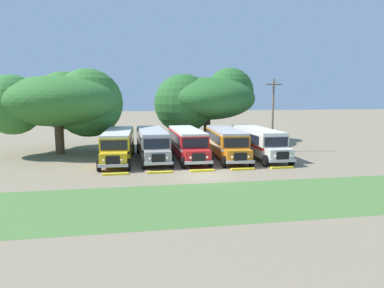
{
  "coord_description": "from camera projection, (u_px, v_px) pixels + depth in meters",
  "views": [
    {
      "loc": [
        -5.7,
        -25.64,
        6.2
      ],
      "look_at": [
        0.0,
        6.31,
        1.6
      ],
      "focal_mm": 32.5,
      "sensor_mm": 36.0,
      "label": 1
    }
  ],
  "objects": [
    {
      "name": "ground_plane",
      "position": [
        206.0,
        176.0,
        26.85
      ],
      "size": [
        220.0,
        220.0,
        0.0
      ],
      "primitive_type": "plane",
      "color": "#84755B"
    },
    {
      "name": "foreground_grass_strip",
      "position": [
        229.0,
        200.0,
        20.72
      ],
      "size": [
        80.0,
        8.0,
        0.01
      ],
      "primitive_type": "cube",
      "color": "#4C7538",
      "rests_on": "ground_plane"
    },
    {
      "name": "parked_bus_slot_0",
      "position": [
        118.0,
        144.0,
        33.13
      ],
      "size": [
        3.12,
        10.9,
        2.82
      ],
      "rotation": [
        0.0,
        0.0,
        -1.62
      ],
      "color": "yellow",
      "rests_on": "ground_plane"
    },
    {
      "name": "parked_bus_slot_1",
      "position": [
        152.0,
        142.0,
        33.96
      ],
      "size": [
        2.93,
        10.87,
        2.82
      ],
      "rotation": [
        0.0,
        0.0,
        -1.54
      ],
      "color": "#9E9993",
      "rests_on": "ground_plane"
    },
    {
      "name": "parked_bus_slot_2",
      "position": [
        187.0,
        142.0,
        34.34
      ],
      "size": [
        2.75,
        10.85,
        2.82
      ],
      "rotation": [
        0.0,
        0.0,
        -1.56
      ],
      "color": "red",
      "rests_on": "ground_plane"
    },
    {
      "name": "parked_bus_slot_3",
      "position": [
        226.0,
        142.0,
        34.62
      ],
      "size": [
        3.23,
        10.92,
        2.82
      ],
      "rotation": [
        0.0,
        0.0,
        -1.63
      ],
      "color": "orange",
      "rests_on": "ground_plane"
    },
    {
      "name": "parked_bus_slot_4",
      "position": [
        258.0,
        141.0,
        35.12
      ],
      "size": [
        2.75,
        10.85,
        2.82
      ],
      "rotation": [
        0.0,
        0.0,
        -1.56
      ],
      "color": "silver",
      "rests_on": "ground_plane"
    },
    {
      "name": "curb_wheelstop_0",
      "position": [
        116.0,
        174.0,
        27.11
      ],
      "size": [
        2.0,
        0.36,
        0.15
      ],
      "primitive_type": "cube",
      "color": "yellow",
      "rests_on": "ground_plane"
    },
    {
      "name": "curb_wheelstop_1",
      "position": [
        160.0,
        172.0,
        27.72
      ],
      "size": [
        2.0,
        0.36,
        0.15
      ],
      "primitive_type": "cube",
      "color": "yellow",
      "rests_on": "ground_plane"
    },
    {
      "name": "curb_wheelstop_2",
      "position": [
        202.0,
        171.0,
        28.32
      ],
      "size": [
        2.0,
        0.36,
        0.15
      ],
      "primitive_type": "cube",
      "color": "yellow",
      "rests_on": "ground_plane"
    },
    {
      "name": "curb_wheelstop_3",
      "position": [
        243.0,
        169.0,
        28.92
      ],
      "size": [
        2.0,
        0.36,
        0.15
      ],
      "primitive_type": "cube",
      "color": "yellow",
      "rests_on": "ground_plane"
    },
    {
      "name": "curb_wheelstop_4",
      "position": [
        282.0,
        168.0,
        29.52
      ],
      "size": [
        2.0,
        0.36,
        0.15
      ],
      "primitive_type": "cube",
      "color": "yellow",
      "rests_on": "ground_plane"
    },
    {
      "name": "broad_shade_tree",
      "position": [
        205.0,
        99.0,
        45.34
      ],
      "size": [
        13.54,
        13.54,
        9.8
      ],
      "color": "brown",
      "rests_on": "ground_plane"
    },
    {
      "name": "secondary_tree",
      "position": [
        62.0,
        102.0,
        37.1
      ],
      "size": [
        13.69,
        12.68,
        9.05
      ],
      "color": "brown",
      "rests_on": "ground_plane"
    },
    {
      "name": "utility_pole",
      "position": [
        273.0,
        113.0,
        37.66
      ],
      "size": [
        1.8,
        0.2,
        7.91
      ],
      "color": "brown",
      "rests_on": "ground_plane"
    }
  ]
}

